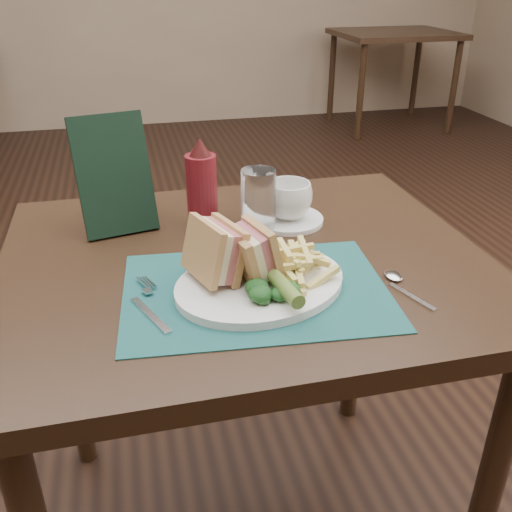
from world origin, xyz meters
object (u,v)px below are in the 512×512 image
Objects in this scene: sandwich_half_a at (203,253)px; saucer at (288,220)px; placemat at (256,291)px; plate at (260,284)px; table_main at (246,408)px; ketchup_bottle at (201,183)px; coffee_cup at (288,200)px; table_bg_right at (390,80)px; check_presenter at (114,175)px; sandwich_half_b at (241,254)px; drinking_glass at (258,201)px.

saucer is (0.22, 0.24, -0.07)m from sandwich_half_a.
plate is (0.01, 0.01, 0.01)m from placemat.
table_main is 4.84× the size of ketchup_bottle.
plate is 0.29m from coffee_cup.
placemat is 0.11m from sandwich_half_a.
table_bg_right is at bearing 40.01° from sandwich_half_a.
coffee_cup is 0.36m from check_presenter.
plate is (-0.00, -0.12, 0.38)m from table_main.
sandwich_half_b is 0.24m from drinking_glass.
ketchup_bottle is at bearing 170.89° from saucer.
sandwich_half_a is (-2.07, -3.57, 0.45)m from table_bg_right.
placemat is 0.31m from ketchup_bottle.
sandwich_half_b is 0.73× the size of drinking_glass.
drinking_glass reaches higher than saucer.
plate is 0.39m from check_presenter.
drinking_glass is at bearing 35.78° from sandwich_half_a.
table_main is at bearing -119.72° from table_bg_right.
plate is at bearing -115.75° from coffee_cup.
sandwich_half_a is 0.32m from coffee_cup.
sandwich_half_a is 0.32m from check_presenter.
table_bg_right is 3.89m from drinking_glass.
plate is at bearing -90.07° from table_main.
table_bg_right is 3.98m from check_presenter.
plate reaches higher than placemat.
coffee_cup is 0.76× the size of drinking_glass.
placemat is at bearing -81.40° from ketchup_bottle.
coffee_cup is 0.53× the size of ketchup_bottle.
plate is 3.18× the size of sandwich_half_b.
check_presenter is at bearing 173.12° from ketchup_bottle.
saucer is 0.10m from drinking_glass.
placemat is 0.07m from sandwich_half_b.
check_presenter is at bearing 106.18° from plate.
coffee_cup reaches higher than plate.
saucer is at bearing -119.10° from table_bg_right.
drinking_glass is at bearing 53.86° from sandwich_half_b.
check_presenter is at bearing 107.39° from sandwich_half_b.
placemat is 4.68× the size of sandwich_half_b.
coffee_cup is (0.22, 0.24, -0.02)m from sandwich_half_a.
saucer is (-1.85, -3.33, 0.38)m from table_bg_right.
placemat is at bearing -116.79° from saucer.
sandwich_half_a is 0.33m from saucer.
coffee_cup is 0.08m from drinking_glass.
placemat is at bearing -116.79° from coffee_cup.
table_main is 9.53× the size of sandwich_half_b.
table_main is 0.40m from plate.
sandwich_half_a is 0.27m from ketchup_bottle.
placemat is 4.19× the size of sandwich_half_a.
coffee_cup is at bearing -9.11° from ketchup_bottle.
check_presenter is (-0.35, 0.05, 0.11)m from saucer.
sandwich_half_a is at bearing -124.33° from drinking_glass.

